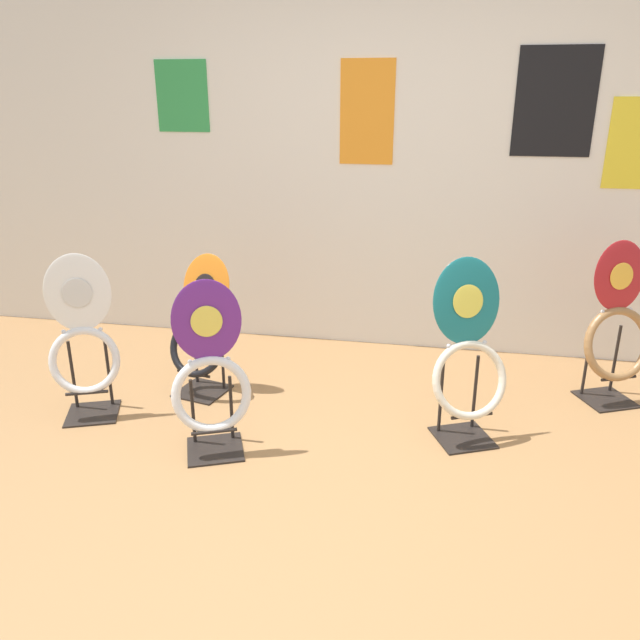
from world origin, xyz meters
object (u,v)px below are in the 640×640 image
toilet_seat_display_orange_sun (200,334)px  toilet_seat_display_white_plain (84,346)px  toilet_seat_display_crimson_swirl (617,331)px  toilet_seat_display_teal_sax (468,356)px  toilet_seat_display_purple_note (210,379)px

toilet_seat_display_orange_sun → toilet_seat_display_white_plain: bearing=-141.6°
toilet_seat_display_crimson_swirl → toilet_seat_display_orange_sun: size_ratio=1.15×
toilet_seat_display_white_plain → toilet_seat_display_orange_sun: bearing=38.4°
toilet_seat_display_crimson_swirl → toilet_seat_display_orange_sun: 2.42m
toilet_seat_display_crimson_swirl → toilet_seat_display_teal_sax: bearing=-145.0°
toilet_seat_display_crimson_swirl → toilet_seat_display_purple_note: (-2.09, -0.98, -0.04)m
toilet_seat_display_purple_note → toilet_seat_display_teal_sax: 1.30m
toilet_seat_display_white_plain → toilet_seat_display_orange_sun: size_ratio=1.11×
toilet_seat_display_crimson_swirl → toilet_seat_display_purple_note: toilet_seat_display_crimson_swirl is taller
toilet_seat_display_purple_note → toilet_seat_display_white_plain: bearing=164.1°
toilet_seat_display_crimson_swirl → toilet_seat_display_purple_note: bearing=-154.9°
toilet_seat_display_white_plain → toilet_seat_display_teal_sax: (2.06, 0.15, 0.05)m
toilet_seat_display_teal_sax → toilet_seat_display_crimson_swirl: bearing=35.0°
toilet_seat_display_orange_sun → toilet_seat_display_teal_sax: size_ratio=0.87×
toilet_seat_display_crimson_swirl → toilet_seat_display_orange_sun: bearing=-171.9°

